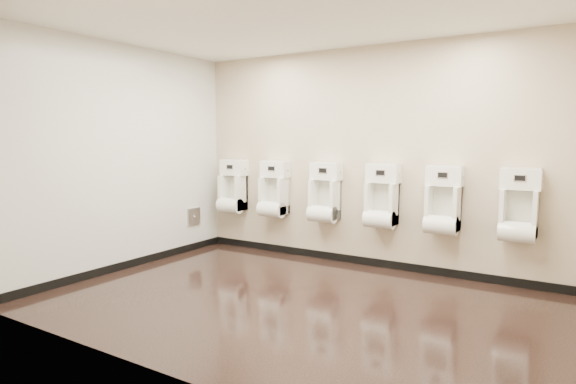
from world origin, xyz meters
name	(u,v)px	position (x,y,z in m)	size (l,w,h in m)	color
ground	(296,303)	(0.00, 0.00, 0.00)	(5.00, 3.50, 0.00)	black
ceiling	(296,15)	(0.00, 0.00, 2.80)	(5.00, 3.50, 0.00)	white
back_wall	(366,158)	(0.00, 1.75, 1.40)	(5.00, 0.02, 2.80)	#C3B192
front_wall	(161,175)	(0.00, -1.75, 1.40)	(5.00, 0.02, 2.80)	#C3B192
left_wall	(124,158)	(-2.50, 0.00, 1.40)	(0.02, 3.50, 2.80)	#C3B192
tile_overlay_left	(125,158)	(-2.50, 0.00, 1.40)	(0.01, 3.50, 2.80)	silver
skirting_back	(364,261)	(0.00, 1.74, 0.05)	(5.00, 0.02, 0.10)	black
skirting_left	(129,264)	(-2.49, 0.00, 0.05)	(0.02, 3.50, 0.10)	black
access_panel	(194,216)	(-2.48, 1.20, 0.50)	(0.04, 0.25, 0.25)	#9E9EA3
urinal_0	(232,190)	(-2.08, 1.61, 0.87)	(0.42, 0.31, 0.78)	white
urinal_1	(274,193)	(-1.34, 1.61, 0.87)	(0.42, 0.31, 0.78)	white
urinal_2	(325,197)	(-0.53, 1.61, 0.87)	(0.42, 0.31, 0.78)	white
urinal_3	(381,201)	(0.27, 1.61, 0.87)	(0.42, 0.31, 0.78)	white
urinal_4	(443,205)	(1.02, 1.61, 0.87)	(0.42, 0.31, 0.78)	white
urinal_5	(519,211)	(1.81, 1.61, 0.87)	(0.42, 0.31, 0.78)	white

